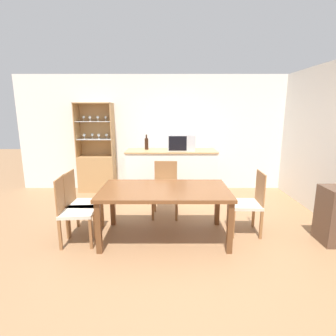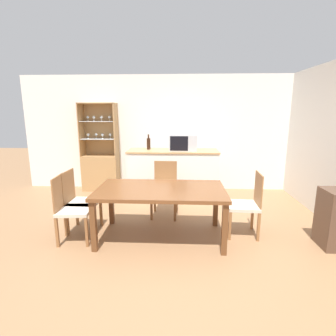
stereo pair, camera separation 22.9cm
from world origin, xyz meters
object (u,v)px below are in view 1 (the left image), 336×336
dining_chair_side_left_far (81,203)px  dining_chair_side_right_far (248,203)px  dining_table (164,194)px  microwave (181,142)px  dining_chair_side_left_near (74,210)px  wine_bottle (146,144)px  display_cabinet (97,166)px  dining_chair_head_far (165,189)px

dining_chair_side_left_far → dining_chair_side_right_far: same height
dining_table → dining_chair_side_left_far: 1.24m
microwave → dining_chair_side_right_far: bearing=-60.2°
dining_chair_side_left_near → wine_bottle: wine_bottle is taller
dining_chair_side_left_near → microwave: size_ratio=1.72×
dining_table → microwave: microwave is taller
display_cabinet → dining_chair_side_right_far: (2.76, -2.12, -0.10)m
dining_chair_side_right_far → wine_bottle: size_ratio=3.02×
dining_chair_side_left_near → display_cabinet: bearing=-176.8°
display_cabinet → dining_chair_side_right_far: 3.48m
dining_chair_side_left_far → microwave: 2.31m
dining_chair_side_left_far → wine_bottle: bearing=155.1°
dining_chair_side_left_near → dining_chair_head_far: same height
dining_chair_head_far → dining_chair_side_right_far: bearing=153.1°
dining_table → dining_chair_side_right_far: bearing=6.8°
wine_bottle → dining_chair_side_right_far: bearing=-46.5°
dining_table → dining_chair_side_left_far: dining_chair_side_left_far is taller
display_cabinet → dining_chair_side_left_far: bearing=-81.3°
dining_chair_side_right_far → microwave: bearing=32.1°
dining_chair_side_left_near → microwave: (1.53, 1.88, 0.70)m
dining_chair_side_left_near → dining_chair_head_far: size_ratio=1.00×
dining_chair_head_far → dining_table: bearing=92.2°
dining_chair_side_right_far → dining_chair_head_far: (-1.22, 0.68, 0.00)m
microwave → dining_chair_head_far: bearing=-108.7°
dining_table → dining_chair_side_right_far: size_ratio=1.92×
display_cabinet → dining_chair_side_left_near: (0.32, -2.42, -0.10)m
dining_chair_side_right_far → wine_bottle: 2.43m
dining_chair_side_left_far → wine_bottle: wine_bottle is taller
dining_chair_side_right_far → dining_chair_side_left_far: bearing=92.3°
dining_chair_head_far → wine_bottle: (-0.39, 1.02, 0.66)m
dining_chair_side_right_far → microwave: microwave is taller
display_cabinet → dining_chair_head_far: (1.54, -1.44, -0.10)m
dining_chair_side_right_far → dining_chair_head_far: same height
dining_chair_head_far → display_cabinet: bearing=-40.7°
dining_chair_side_left_far → dining_table: bearing=84.2°
wine_bottle → dining_chair_side_left_far: bearing=-116.1°
dining_chair_side_right_far → dining_chair_side_left_near: 2.45m
display_cabinet → dining_chair_head_far: size_ratio=2.11×
dining_chair_side_left_near → microwave: microwave is taller
dining_table → display_cabinet: bearing=124.2°
dining_table → dining_chair_head_far: dining_chair_head_far is taller
dining_chair_side_left_near → microwave: bearing=136.6°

